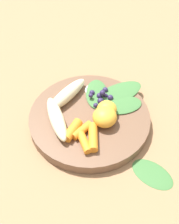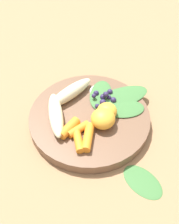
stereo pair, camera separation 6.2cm
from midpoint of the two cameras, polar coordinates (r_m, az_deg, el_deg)
ground_plane at (r=0.64m, az=2.74°, el=-2.19°), size 2.40×2.40×0.00m
bowl at (r=0.63m, az=2.78°, el=-1.49°), size 0.26×0.26×0.02m
banana_peeled_left at (r=0.61m, az=-3.76°, el=-0.69°), size 0.04×0.13×0.03m
banana_peeled_right at (r=0.65m, az=-1.04°, el=3.73°), size 0.11×0.10×0.03m
orange_segment_near at (r=0.61m, az=6.33°, el=0.02°), size 0.04×0.04×0.03m
orange_segment_far at (r=0.60m, az=5.64°, el=-1.47°), size 0.05×0.05×0.04m
carrot_front at (r=0.59m, az=-1.04°, el=-3.33°), size 0.05×0.05×0.02m
carrot_mid_left at (r=0.59m, az=0.82°, el=-3.59°), size 0.05×0.04×0.02m
carrot_mid_right at (r=0.57m, az=0.91°, el=-6.01°), size 0.02×0.05×0.02m
carrot_rear at (r=0.58m, az=2.78°, el=-5.17°), size 0.03×0.07×0.02m
blueberry_pile at (r=0.65m, az=5.62°, el=2.71°), size 0.05×0.05×0.02m
coconut_shred_patch at (r=0.68m, az=4.35°, el=4.00°), size 0.04×0.04×0.00m
kale_leaf_left at (r=0.64m, az=9.48°, el=0.53°), size 0.09×0.06×0.00m
kale_leaf_right at (r=0.67m, az=8.71°, el=2.73°), size 0.15×0.10×0.00m
kale_leaf_rear at (r=0.67m, az=4.89°, el=3.29°), size 0.07×0.10×0.00m
kale_leaf_stray at (r=0.57m, az=13.57°, el=-13.31°), size 0.09×0.10×0.01m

